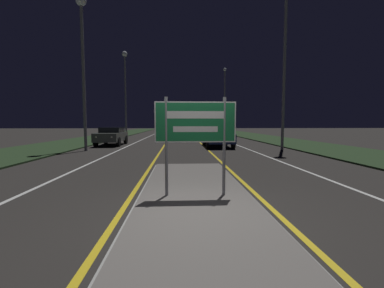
# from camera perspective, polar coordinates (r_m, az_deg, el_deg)

# --- Properties ---
(ground_plane) EXTENTS (160.00, 160.00, 0.00)m
(ground_plane) POSITION_cam_1_polar(r_m,az_deg,el_deg) (5.13, 1.42, -15.09)
(ground_plane) COLOR #282623
(median_island) EXTENTS (2.62, 9.12, 0.10)m
(median_island) POSITION_cam_1_polar(r_m,az_deg,el_deg) (5.97, 0.75, -11.78)
(median_island) COLOR #999993
(median_island) RESTS_ON ground_plane
(verge_left) EXTENTS (5.00, 100.00, 0.08)m
(verge_left) POSITION_cam_1_polar(r_m,az_deg,el_deg) (26.49, -23.08, 0.65)
(verge_left) COLOR #23381E
(verge_left) RESTS_ON ground_plane
(verge_right) EXTENTS (5.00, 100.00, 0.08)m
(verge_right) POSITION_cam_1_polar(r_m,az_deg,el_deg) (26.75, 18.73, 0.82)
(verge_right) COLOR #23381E
(verge_right) RESTS_ON ground_plane
(centre_line_yellow_left) EXTENTS (0.12, 70.00, 0.01)m
(centre_line_yellow_left) POSITION_cam_1_polar(r_m,az_deg,el_deg) (29.88, -5.10, 1.36)
(centre_line_yellow_left) COLOR gold
(centre_line_yellow_left) RESTS_ON ground_plane
(centre_line_yellow_right) EXTENTS (0.12, 70.00, 0.01)m
(centre_line_yellow_right) POSITION_cam_1_polar(r_m,az_deg,el_deg) (29.92, 0.67, 1.38)
(centre_line_yellow_right) COLOR gold
(centre_line_yellow_right) RESTS_ON ground_plane
(lane_line_white_left) EXTENTS (0.12, 70.00, 0.01)m
(lane_line_white_left) POSITION_cam_1_polar(r_m,az_deg,el_deg) (30.10, -10.23, 1.33)
(lane_line_white_left) COLOR silver
(lane_line_white_left) RESTS_ON ground_plane
(lane_line_white_right) EXTENTS (0.12, 70.00, 0.01)m
(lane_line_white_right) POSITION_cam_1_polar(r_m,az_deg,el_deg) (30.21, 5.78, 1.39)
(lane_line_white_right) COLOR silver
(lane_line_white_right) RESTS_ON ground_plane
(edge_line_white_left) EXTENTS (0.10, 70.00, 0.01)m
(edge_line_white_left) POSITION_cam_1_polar(r_m,az_deg,el_deg) (30.63, -15.81, 1.28)
(edge_line_white_left) COLOR silver
(edge_line_white_left) RESTS_ON ground_plane
(edge_line_white_right) EXTENTS (0.10, 70.00, 0.01)m
(edge_line_white_right) POSITION_cam_1_polar(r_m,az_deg,el_deg) (30.80, 11.31, 1.38)
(edge_line_white_right) COLOR silver
(edge_line_white_right) RESTS_ON ground_plane
(highway_sign) EXTENTS (1.80, 0.07, 2.21)m
(highway_sign) POSITION_cam_1_polar(r_m,az_deg,el_deg) (5.72, 0.77, 3.80)
(highway_sign) COLOR gray
(highway_sign) RESTS_ON median_island
(streetlight_left_near) EXTENTS (0.61, 0.61, 9.31)m
(streetlight_left_near) POSITION_cam_1_polar(r_m,az_deg,el_deg) (17.87, -23.18, 19.67)
(streetlight_left_near) COLOR gray
(streetlight_left_near) RESTS_ON ground_plane
(streetlight_left_far) EXTENTS (0.59, 0.59, 9.80)m
(streetlight_left_far) POSITION_cam_1_polar(r_m,az_deg,el_deg) (30.95, -14.62, 13.62)
(streetlight_left_far) COLOR gray
(streetlight_left_far) RESTS_ON ground_plane
(streetlight_right_near) EXTENTS (0.63, 0.63, 10.81)m
(streetlight_right_near) POSITION_cam_1_polar(r_m,az_deg,el_deg) (18.47, 20.04, 22.41)
(streetlight_right_near) COLOR gray
(streetlight_right_near) RESTS_ON ground_plane
(streetlight_right_far) EXTENTS (0.45, 0.45, 9.86)m
(streetlight_right_far) POSITION_cam_1_polar(r_m,az_deg,el_deg) (39.24, 7.25, 10.68)
(streetlight_right_far) COLOR gray
(streetlight_right_far) RESTS_ON ground_plane
(car_receding_0) EXTENTS (1.94, 4.50, 1.47)m
(car_receding_0) POSITION_cam_1_polar(r_m,az_deg,el_deg) (18.79, 5.76, 1.78)
(car_receding_0) COLOR navy
(car_receding_0) RESTS_ON ground_plane
(car_receding_1) EXTENTS (2.02, 4.38, 1.45)m
(car_receding_1) POSITION_cam_1_polar(r_m,az_deg,el_deg) (27.63, 2.83, 2.72)
(car_receding_1) COLOR #4C514C
(car_receding_1) RESTS_ON ground_plane
(car_receding_2) EXTENTS (1.88, 4.34, 1.45)m
(car_receding_2) POSITION_cam_1_polar(r_m,az_deg,el_deg) (39.00, 1.51, 3.28)
(car_receding_2) COLOR maroon
(car_receding_2) RESTS_ON ground_plane
(car_approaching_0) EXTENTS (1.87, 4.20, 1.40)m
(car_approaching_0) POSITION_cam_1_polar(r_m,az_deg,el_deg) (21.03, -17.42, 1.82)
(car_approaching_0) COLOR #4C514C
(car_approaching_0) RESTS_ON ground_plane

